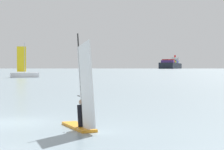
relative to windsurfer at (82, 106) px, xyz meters
The scene contains 4 objects.
ground_plane 4.23m from the windsurfer, 152.26° to the left, with size 4000.00×4000.00×0.00m, color gray.
windsurfer is the anchor object (origin of this frame).
cargo_ship 858.54m from the windsurfer, 80.75° to the left, with size 83.71×211.99×33.80m.
small_sailboat 86.88m from the windsurfer, 104.72° to the left, with size 7.62×4.95×9.28m.
Camera 1 is at (4.91, -17.89, 2.66)m, focal length 60.30 mm.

